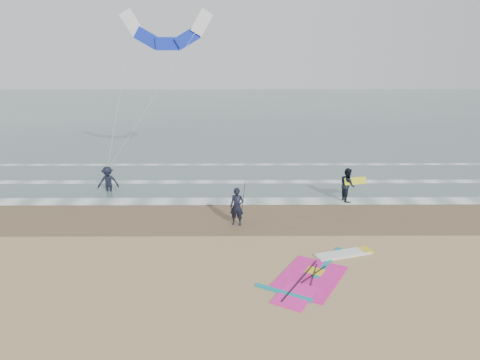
{
  "coord_description": "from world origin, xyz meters",
  "views": [
    {
      "loc": [
        -2.04,
        -14.26,
        7.86
      ],
      "look_at": [
        -1.91,
        5.0,
        2.2
      ],
      "focal_mm": 32.0,
      "sensor_mm": 36.0,
      "label": 1
    }
  ],
  "objects_px": {
    "person_walking": "(347,185)",
    "surf_kite": "(167,34)",
    "windsurf_rig": "(320,271)",
    "person_wading": "(108,177)",
    "person_standing": "(237,207)"
  },
  "relations": [
    {
      "from": "person_standing",
      "to": "person_walking",
      "type": "bearing_deg",
      "value": 43.09
    },
    {
      "from": "person_walking",
      "to": "surf_kite",
      "type": "distance_m",
      "value": 14.55
    },
    {
      "from": "surf_kite",
      "to": "windsurf_rig",
      "type": "bearing_deg",
      "value": -61.63
    },
    {
      "from": "person_walking",
      "to": "surf_kite",
      "type": "xyz_separation_m",
      "value": [
        -10.51,
        5.84,
        8.19
      ]
    },
    {
      "from": "windsurf_rig",
      "to": "surf_kite",
      "type": "distance_m",
      "value": 18.29
    },
    {
      "from": "person_wading",
      "to": "windsurf_rig",
      "type": "bearing_deg",
      "value": -48.75
    },
    {
      "from": "person_standing",
      "to": "person_walking",
      "type": "height_order",
      "value": "person_walking"
    },
    {
      "from": "person_walking",
      "to": "surf_kite",
      "type": "bearing_deg",
      "value": 52.71
    },
    {
      "from": "person_walking",
      "to": "person_wading",
      "type": "height_order",
      "value": "person_wading"
    },
    {
      "from": "windsurf_rig",
      "to": "person_wading",
      "type": "distance_m",
      "value": 14.62
    },
    {
      "from": "windsurf_rig",
      "to": "person_wading",
      "type": "xyz_separation_m",
      "value": [
        -10.77,
        9.84,
        0.92
      ]
    },
    {
      "from": "person_wading",
      "to": "person_standing",
      "type": "bearing_deg",
      "value": -40.46
    },
    {
      "from": "windsurf_rig",
      "to": "person_walking",
      "type": "bearing_deg",
      "value": 69.91
    },
    {
      "from": "person_standing",
      "to": "person_walking",
      "type": "xyz_separation_m",
      "value": [
        6.11,
        3.44,
        0.02
      ]
    },
    {
      "from": "windsurf_rig",
      "to": "person_walking",
      "type": "height_order",
      "value": "person_walking"
    }
  ]
}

